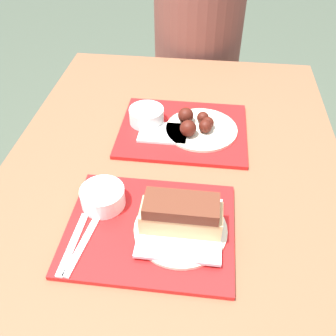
{
  "coord_description": "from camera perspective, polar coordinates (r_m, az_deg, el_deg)",
  "views": [
    {
      "loc": [
        0.08,
        -0.72,
        1.46
      ],
      "look_at": [
        -0.01,
        -0.01,
        0.81
      ],
      "focal_mm": 40.0,
      "sensor_mm": 36.0,
      "label": 1
    }
  ],
  "objects": [
    {
      "name": "person_seated_across",
      "position": [
        1.78,
        4.6,
        19.53
      ],
      "size": [
        0.39,
        0.39,
        0.73
      ],
      "color": "brown",
      "rests_on": "picnic_bench_far"
    },
    {
      "name": "bowl_coleslaw_near",
      "position": [
        0.91,
        -9.92,
        -4.23
      ],
      "size": [
        0.11,
        0.11,
        0.05
      ],
      "color": "white",
      "rests_on": "tray_near"
    },
    {
      "name": "plastic_fork_near",
      "position": [
        0.86,
        -14.26,
        -11.05
      ],
      "size": [
        0.02,
        0.17,
        0.0
      ],
      "color": "white",
      "rests_on": "tray_near"
    },
    {
      "name": "wings_plate_far",
      "position": [
        1.13,
        4.59,
        6.46
      ],
      "size": [
        0.22,
        0.22,
        0.06
      ],
      "color": "beige",
      "rests_on": "tray_far"
    },
    {
      "name": "tray_far",
      "position": [
        1.15,
        2.3,
        5.77
      ],
      "size": [
        0.38,
        0.31,
        0.01
      ],
      "color": "red",
      "rests_on": "picnic_table"
    },
    {
      "name": "ground_plane",
      "position": [
        1.63,
        0.28,
        -21.54
      ],
      "size": [
        12.0,
        12.0,
        0.0
      ],
      "primitive_type": "plane",
      "color": "#424C3D"
    },
    {
      "name": "brisket_sandwich_plate",
      "position": [
        0.84,
        1.98,
        -7.87
      ],
      "size": [
        0.21,
        0.21,
        0.1
      ],
      "color": "beige",
      "rests_on": "tray_near"
    },
    {
      "name": "picnic_table",
      "position": [
        1.07,
        0.4,
        -5.43
      ],
      "size": [
        0.95,
        1.41,
        0.77
      ],
      "color": "brown",
      "rests_on": "ground_plane"
    },
    {
      "name": "plastic_knife_near",
      "position": [
        0.86,
        -12.85,
        -11.26
      ],
      "size": [
        0.04,
        0.17,
        0.0
      ],
      "color": "white",
      "rests_on": "tray_near"
    },
    {
      "name": "tray_near",
      "position": [
        0.87,
        -2.73,
        -9.18
      ],
      "size": [
        0.38,
        0.31,
        0.01
      ],
      "color": "red",
      "rests_on": "picnic_table"
    },
    {
      "name": "bowl_coleslaw_far",
      "position": [
        1.16,
        -3.29,
        8.1
      ],
      "size": [
        0.11,
        0.11,
        0.05
      ],
      "color": "white",
      "rests_on": "tray_far"
    },
    {
      "name": "napkin_far",
      "position": [
        1.12,
        -0.75,
        5.38
      ],
      "size": [
        0.14,
        0.1,
        0.01
      ],
      "color": "white",
      "rests_on": "tray_far"
    },
    {
      "name": "picnic_bench_far",
      "position": [
        1.95,
        3.51,
        9.37
      ],
      "size": [
        0.9,
        0.28,
        0.48
      ],
      "color": "brown",
      "rests_on": "ground_plane"
    }
  ]
}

